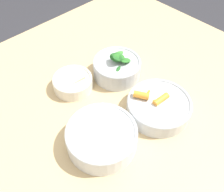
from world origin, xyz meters
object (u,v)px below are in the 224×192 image
(bowl_carrots, at_px, (158,106))
(bowl_cookies, at_px, (73,82))
(bowl_beans_hotdog, at_px, (102,138))
(bowl_greens, at_px, (117,67))

(bowl_carrots, relative_size, bowl_cookies, 1.48)
(bowl_beans_hotdog, xyz_separation_m, bowl_cookies, (-0.08, -0.23, -0.01))
(bowl_carrots, bearing_deg, bowl_beans_hotdog, -10.13)
(bowl_greens, xyz_separation_m, bowl_beans_hotdog, (0.23, 0.17, -0.01))
(bowl_carrots, height_order, bowl_greens, bowl_greens)
(bowl_beans_hotdog, bearing_deg, bowl_carrots, 169.87)
(bowl_greens, distance_m, bowl_beans_hotdog, 0.29)
(bowl_greens, xyz_separation_m, bowl_cookies, (0.15, -0.06, -0.01))
(bowl_greens, relative_size, bowl_beans_hotdog, 0.84)
(bowl_beans_hotdog, distance_m, bowl_cookies, 0.24)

